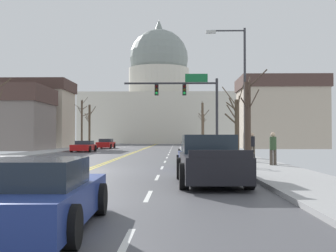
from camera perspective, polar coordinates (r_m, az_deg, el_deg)
ground at (r=20.56m, az=-10.82°, el=-5.73°), size 20.00×180.00×0.20m
signal_gantry at (r=36.54m, az=2.97°, el=3.85°), size 7.91×0.41×6.72m
street_lamp_right at (r=25.63m, az=9.39°, el=5.73°), size 2.32×0.24×7.77m
capitol_building at (r=100.79m, az=-1.21°, el=3.33°), size 34.22×18.32×28.87m
sedan_near_00 at (r=32.20m, az=3.24°, el=-3.16°), size 2.09×4.39×1.23m
sedan_near_01 at (r=26.72m, az=3.74°, el=-3.53°), size 2.07×4.68×1.25m
sedan_near_02 at (r=20.93m, az=3.89°, el=-4.13°), size 2.02×4.65×1.25m
pickup_truck_near_03 at (r=14.78m, az=5.61°, el=-4.68°), size 2.33×5.37×1.65m
sedan_near_04 at (r=7.78m, az=-16.94°, el=-8.89°), size 2.07×4.38×1.21m
sedan_oncoming_00 at (r=45.47m, az=-11.01°, el=-2.67°), size 2.10×4.26×1.14m
sedan_oncoming_01 at (r=57.67m, az=-8.17°, el=-2.35°), size 2.12×4.33×1.27m
flank_building_00 at (r=63.81m, az=-18.57°, el=1.51°), size 13.53×7.66×9.34m
flank_building_01 at (r=54.01m, az=-20.50°, el=1.00°), size 9.75×8.93×7.38m
flank_building_02 at (r=60.02m, az=14.58°, el=1.73°), size 11.18×8.40×9.47m
bare_tree_00 at (r=64.09m, az=4.56°, el=0.27°), size 0.84×2.78×6.63m
bare_tree_02 at (r=25.27m, az=10.46°, el=0.84°), size 1.55×2.52×5.21m
bare_tree_03 at (r=65.72m, az=-10.30°, el=0.20°), size 1.93×1.47×6.19m
bare_tree_04 at (r=71.45m, az=4.68°, el=-0.26°), size 1.82×2.21×5.80m
bare_tree_05 at (r=60.88m, az=-11.24°, el=0.52°), size 2.66×1.84×6.87m
bare_tree_06 at (r=31.11m, az=9.00°, el=0.18°), size 1.40×2.40×5.08m
pedestrian_00 at (r=28.73m, az=11.02°, el=-2.40°), size 0.35×0.34×1.67m
pedestrian_01 at (r=22.57m, az=13.64°, el=-2.69°), size 0.35×0.34×1.65m
bicycle_parked at (r=20.16m, az=10.92°, el=-4.48°), size 0.12×1.77×0.85m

